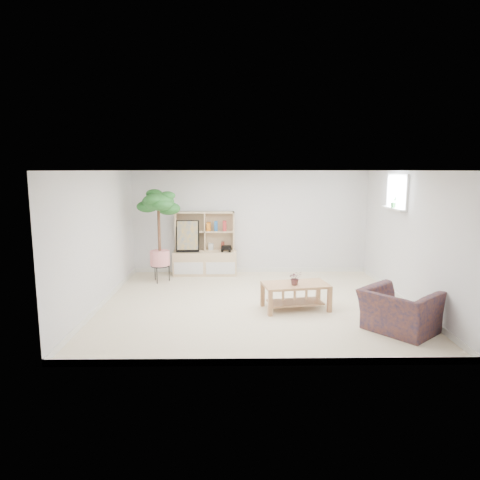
{
  "coord_description": "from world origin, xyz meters",
  "views": [
    {
      "loc": [
        -0.37,
        -7.49,
        2.41
      ],
      "look_at": [
        -0.26,
        0.53,
        1.09
      ],
      "focal_mm": 32.0,
      "sensor_mm": 36.0,
      "label": 1
    }
  ],
  "objects_px": {
    "armchair": "(399,308)",
    "floor_tree": "(159,236)",
    "coffee_table": "(295,296)",
    "storage_unit": "(205,244)"
  },
  "relations": [
    {
      "from": "coffee_table",
      "to": "armchair",
      "type": "distance_m",
      "value": 1.78
    },
    {
      "from": "coffee_table",
      "to": "floor_tree",
      "type": "xyz_separation_m",
      "value": [
        -2.68,
        1.9,
        0.78
      ]
    },
    {
      "from": "floor_tree",
      "to": "armchair",
      "type": "xyz_separation_m",
      "value": [
        4.08,
        -2.98,
        -0.64
      ]
    },
    {
      "from": "armchair",
      "to": "floor_tree",
      "type": "bearing_deg",
      "value": 13.34
    },
    {
      "from": "coffee_table",
      "to": "storage_unit",
      "type": "bearing_deg",
      "value": 114.52
    },
    {
      "from": "floor_tree",
      "to": "coffee_table",
      "type": "bearing_deg",
      "value": -35.37
    },
    {
      "from": "floor_tree",
      "to": "storage_unit",
      "type": "bearing_deg",
      "value": 34.4
    },
    {
      "from": "coffee_table",
      "to": "armchair",
      "type": "xyz_separation_m",
      "value": [
        1.41,
        -1.08,
        0.14
      ]
    },
    {
      "from": "storage_unit",
      "to": "armchair",
      "type": "height_order",
      "value": "storage_unit"
    },
    {
      "from": "armchair",
      "to": "coffee_table",
      "type": "bearing_deg",
      "value": 11.89
    }
  ]
}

